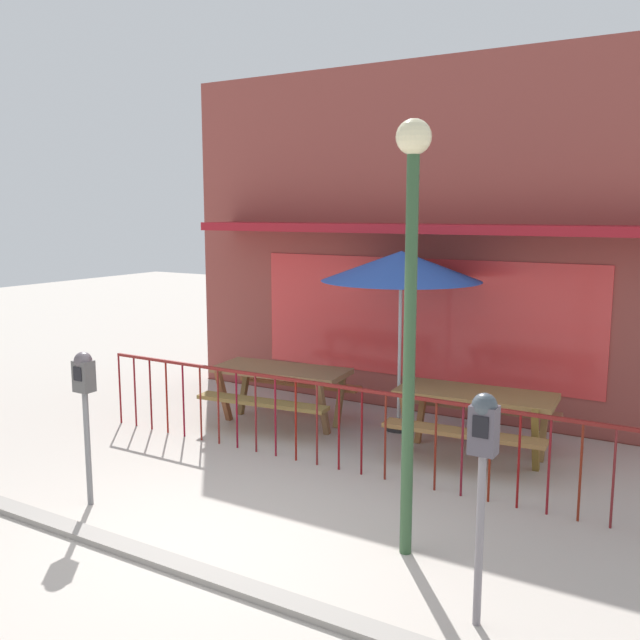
# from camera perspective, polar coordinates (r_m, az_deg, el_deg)

# --- Properties ---
(ground) EXTENTS (40.00, 40.00, 0.00)m
(ground) POSITION_cam_1_polar(r_m,az_deg,el_deg) (6.51, -8.42, -17.13)
(ground) COLOR #B1A89D
(pub_storefront) EXTENTS (7.74, 1.29, 4.89)m
(pub_storefront) POSITION_cam_1_polar(r_m,az_deg,el_deg) (9.99, 8.81, 6.44)
(pub_storefront) COLOR #522118
(pub_storefront) RESTS_ON ground
(patio_fence_front) EXTENTS (6.53, 0.04, 0.97)m
(patio_fence_front) POSITION_cam_1_polar(r_m,az_deg,el_deg) (7.77, 0.65, -7.42)
(patio_fence_front) COLOR maroon
(patio_fence_front) RESTS_ON ground
(picnic_table_left) EXTENTS (1.94, 1.55, 0.79)m
(picnic_table_left) POSITION_cam_1_polar(r_m,az_deg,el_deg) (9.36, -3.19, -4.92)
(picnic_table_left) COLOR brown
(picnic_table_left) RESTS_ON ground
(picnic_table_right) EXTENTS (1.90, 1.49, 0.79)m
(picnic_table_right) POSITION_cam_1_polar(r_m,az_deg,el_deg) (8.34, 12.61, -6.86)
(picnic_table_right) COLOR olive
(picnic_table_right) RESTS_ON ground
(patio_umbrella) EXTENTS (2.06, 2.06, 2.35)m
(patio_umbrella) POSITION_cam_1_polar(r_m,az_deg,el_deg) (8.92, 6.68, 4.36)
(patio_umbrella) COLOR #272628
(patio_umbrella) RESTS_ON ground
(parking_meter_near) EXTENTS (0.18, 0.17, 1.66)m
(parking_meter_near) POSITION_cam_1_polar(r_m,az_deg,el_deg) (4.84, 13.23, -10.21)
(parking_meter_near) COLOR slate
(parking_meter_near) RESTS_ON ground
(parking_meter_far) EXTENTS (0.18, 0.17, 1.53)m
(parking_meter_far) POSITION_cam_1_polar(r_m,az_deg,el_deg) (7.04, -18.77, -5.27)
(parking_meter_far) COLOR slate
(parking_meter_far) RESTS_ON ground
(street_lamp) EXTENTS (0.28, 0.28, 3.55)m
(street_lamp) POSITION_cam_1_polar(r_m,az_deg,el_deg) (5.55, 7.48, 3.73)
(street_lamp) COLOR #2E4F2F
(street_lamp) RESTS_ON ground
(curb_edge) EXTENTS (10.84, 0.20, 0.11)m
(curb_edge) POSITION_cam_1_polar(r_m,az_deg,el_deg) (6.10, -12.24, -19.10)
(curb_edge) COLOR gray
(curb_edge) RESTS_ON ground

